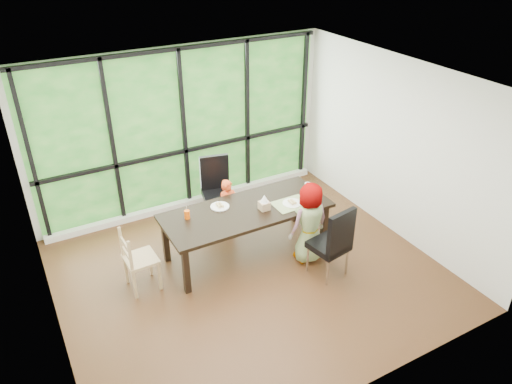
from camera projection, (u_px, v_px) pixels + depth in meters
ground at (249, 273)px, 6.82m from camera, size 5.00×5.00×0.00m
back_wall at (183, 130)px, 7.87m from camera, size 5.00×0.00×5.00m
foliage_backdrop at (183, 130)px, 7.85m from camera, size 4.80×0.02×2.65m
window_mullions at (184, 131)px, 7.82m from camera, size 4.80×0.06×2.65m
window_sill at (191, 202)px, 8.43m from camera, size 4.80×0.12×0.10m
dining_table at (247, 231)px, 7.06m from camera, size 2.46×1.15×0.75m
chair_window_leather at (218, 191)px, 7.74m from camera, size 0.55×0.55×1.08m
chair_interior_leather at (329, 241)px, 6.56m from camera, size 0.53×0.53×1.08m
chair_end_beech at (141, 259)px, 6.36m from camera, size 0.41×0.43×0.90m
child_toddler at (229, 207)px, 7.46m from camera, size 0.36×0.25×0.93m
child_older at (309, 223)px, 6.82m from camera, size 0.61×0.41×1.22m
placemat at (291, 204)px, 6.99m from camera, size 0.50×0.37×0.01m
plate_far at (220, 207)px, 6.92m from camera, size 0.27×0.27×0.02m
plate_near at (292, 203)px, 6.99m from camera, size 0.28×0.28×0.02m
orange_cup at (187, 215)px, 6.63m from camera, size 0.08×0.08×0.12m
green_cup at (318, 197)px, 7.04m from camera, size 0.07×0.07×0.12m
white_mug at (308, 186)px, 7.36m from camera, size 0.09×0.09×0.10m
tissue_box at (264, 206)px, 6.84m from camera, size 0.14×0.14×0.12m
crepe_rolls_far at (220, 205)px, 6.90m from camera, size 0.10×0.12×0.04m
crepe_rolls_near at (292, 202)px, 6.98m from camera, size 0.10×0.12×0.04m
straw_white at (187, 208)px, 6.58m from camera, size 0.01×0.04×0.20m
straw_pink at (319, 192)px, 6.99m from camera, size 0.01×0.04×0.20m
tissue at (264, 199)px, 6.79m from camera, size 0.12×0.12×0.11m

